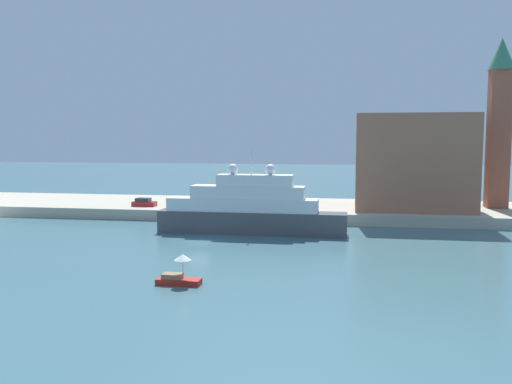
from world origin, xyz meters
TOP-DOWN VIEW (x-y plane):
  - ground at (0.00, 0.00)m, footprint 400.00×400.00m
  - quay_dock at (0.00, 26.71)m, footprint 110.00×21.42m
  - large_yacht at (4.90, 7.39)m, footprint 25.60×3.57m
  - small_motorboat at (3.57, -19.46)m, footprint 3.94×1.52m
  - harbor_building at (28.08, 25.06)m, footprint 17.95×13.18m
  - bell_tower at (41.53, 28.58)m, footprint 4.13×4.13m
  - parked_car at (-15.24, 20.51)m, footprint 3.83×1.86m
  - person_figure at (-9.31, 21.22)m, footprint 0.36×0.36m
  - mooring_bollard at (7.51, 17.06)m, footprint 0.38×0.38m

SIDE VIEW (x-z plane):
  - ground at x=0.00m, z-range 0.00..0.00m
  - quay_dock at x=0.00m, z-range 0.00..1.66m
  - small_motorboat at x=3.57m, z-range -0.49..2.25m
  - mooring_bollard at x=7.51m, z-range 1.66..2.43m
  - parked_car at x=-15.24m, z-range 1.57..2.92m
  - person_figure at x=-9.31m, z-range 1.60..3.38m
  - large_yacht at x=4.90m, z-range -2.71..9.15m
  - harbor_building at x=28.08m, z-range 1.66..16.60m
  - bell_tower at x=41.53m, z-range 2.91..29.83m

